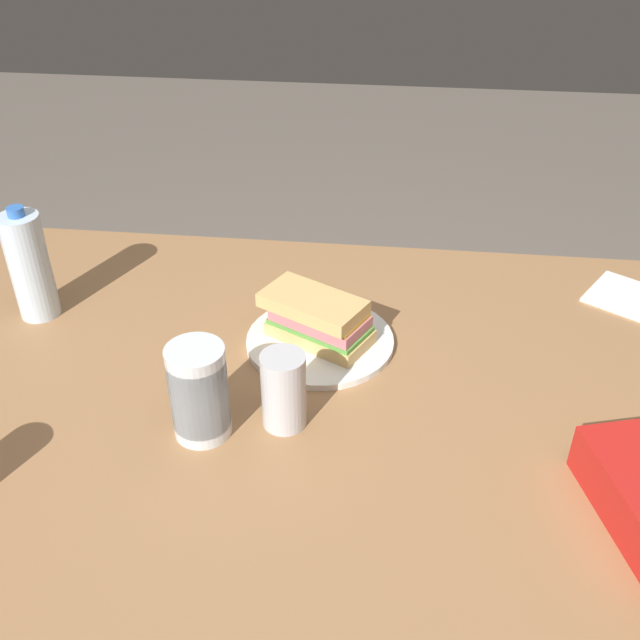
{
  "coord_description": "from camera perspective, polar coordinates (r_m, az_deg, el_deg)",
  "views": [
    {
      "loc": [
        -0.13,
        0.87,
        1.47
      ],
      "look_at": [
        -0.01,
        -0.13,
        0.77
      ],
      "focal_mm": 41.2,
      "sensor_mm": 36.0,
      "label": 1
    }
  ],
  "objects": [
    {
      "name": "dining_table",
      "position": [
        1.21,
        -1.27,
        -8.65
      ],
      "size": [
        1.61,
        0.98,
        0.72
      ],
      "color": "#9E7047",
      "rests_on": "ground_plane"
    },
    {
      "name": "paper_plate",
      "position": [
        1.25,
        -0.0,
        -1.66
      ],
      "size": [
        0.25,
        0.25,
        0.01
      ],
      "primitive_type": "cylinder",
      "color": "white",
      "rests_on": "dining_table"
    },
    {
      "name": "sandwich",
      "position": [
        1.23,
        -0.19,
        0.12
      ],
      "size": [
        0.21,
        0.16,
        0.08
      ],
      "color": "#DBB26B",
      "rests_on": "paper_plate"
    },
    {
      "name": "water_bottle_tall",
      "position": [
        1.38,
        -21.63,
        3.93
      ],
      "size": [
        0.07,
        0.07,
        0.21
      ],
      "color": "silver",
      "rests_on": "dining_table"
    },
    {
      "name": "plastic_cup_stack",
      "position": [
        1.06,
        -9.38,
        -5.51
      ],
      "size": [
        0.08,
        0.08,
        0.15
      ],
      "color": "silver",
      "rests_on": "dining_table"
    },
    {
      "name": "soda_can_silver",
      "position": [
        1.07,
        -2.83,
        -5.47
      ],
      "size": [
        0.07,
        0.07,
        0.12
      ],
      "primitive_type": "cylinder",
      "color": "silver",
      "rests_on": "dining_table"
    },
    {
      "name": "paper_napkin",
      "position": [
        1.49,
        22.74,
        1.67
      ],
      "size": [
        0.18,
        0.18,
        0.01
      ],
      "primitive_type": "cube",
      "rotation": [
        0.0,
        0.0,
        2.57
      ],
      "color": "white",
      "rests_on": "dining_table"
    }
  ]
}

